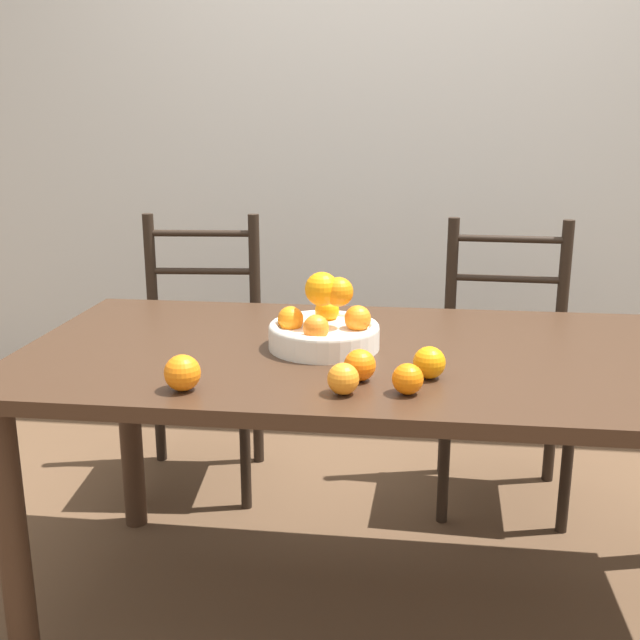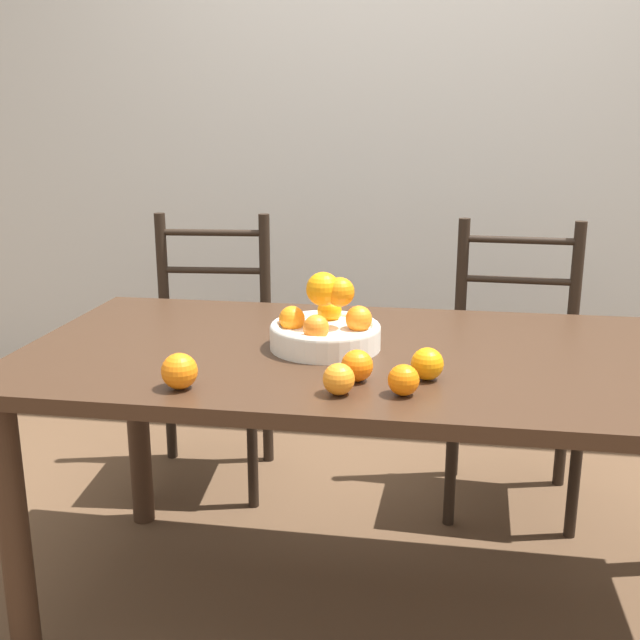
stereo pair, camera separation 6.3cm
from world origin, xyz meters
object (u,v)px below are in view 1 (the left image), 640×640
(orange_loose_3, at_px, (408,379))
(orange_loose_4, at_px, (182,373))
(chair_right, at_px, (505,368))
(orange_loose_1, at_px, (343,379))
(chair_left, at_px, (198,356))
(orange_loose_0, at_px, (360,365))
(fruit_bowl, at_px, (324,325))
(orange_loose_2, at_px, (429,363))

(orange_loose_3, relative_size, orange_loose_4, 0.85)
(chair_right, bearing_deg, orange_loose_1, -111.56)
(orange_loose_4, xyz_separation_m, chair_left, (-0.28, 1.04, -0.31))
(orange_loose_0, xyz_separation_m, orange_loose_1, (-0.03, -0.09, -0.00))
(fruit_bowl, xyz_separation_m, chair_right, (0.53, 0.70, -0.33))
(orange_loose_3, relative_size, chair_left, 0.07)
(orange_loose_4, bearing_deg, orange_loose_2, 15.36)
(orange_loose_4, height_order, chair_right, chair_right)
(orange_loose_4, xyz_separation_m, chair_right, (0.79, 1.04, -0.31))
(fruit_bowl, xyz_separation_m, orange_loose_2, (0.25, -0.20, -0.02))
(orange_loose_3, bearing_deg, orange_loose_2, 66.46)
(chair_left, bearing_deg, orange_loose_2, -53.84)
(fruit_bowl, height_order, orange_loose_0, fruit_bowl)
(orange_loose_2, bearing_deg, chair_left, 131.16)
(orange_loose_1, distance_m, orange_loose_4, 0.33)
(orange_loose_3, xyz_separation_m, chair_left, (-0.74, 1.00, -0.30))
(orange_loose_0, distance_m, orange_loose_3, 0.12)
(orange_loose_3, distance_m, orange_loose_4, 0.46)
(orange_loose_1, xyz_separation_m, chair_left, (-0.61, 1.02, -0.30))
(orange_loose_1, bearing_deg, orange_loose_2, 34.57)
(orange_loose_1, distance_m, orange_loose_3, 0.13)
(fruit_bowl, xyz_separation_m, orange_loose_1, (0.08, -0.32, -0.02))
(orange_loose_1, xyz_separation_m, orange_loose_4, (-0.33, -0.02, 0.01))
(orange_loose_0, bearing_deg, fruit_bowl, 114.38)
(orange_loose_1, xyz_separation_m, orange_loose_2, (0.18, 0.12, 0.00))
(orange_loose_0, distance_m, chair_left, 1.17)
(fruit_bowl, bearing_deg, orange_loose_2, -37.80)
(fruit_bowl, relative_size, orange_loose_1, 4.12)
(orange_loose_0, relative_size, orange_loose_3, 1.07)
(fruit_bowl, height_order, orange_loose_1, fruit_bowl)
(orange_loose_1, height_order, chair_left, chair_left)
(fruit_bowl, relative_size, orange_loose_2, 3.84)
(orange_loose_2, relative_size, orange_loose_3, 1.09)
(orange_loose_2, height_order, chair_right, chair_right)
(fruit_bowl, bearing_deg, chair_left, 127.19)
(fruit_bowl, distance_m, orange_loose_4, 0.42)
(orange_loose_1, xyz_separation_m, chair_right, (0.45, 1.02, -0.30))
(chair_left, bearing_deg, chair_right, -5.00)
(orange_loose_4, bearing_deg, orange_loose_3, 4.44)
(orange_loose_0, bearing_deg, orange_loose_3, -34.18)
(orange_loose_1, distance_m, orange_loose_2, 0.21)
(fruit_bowl, bearing_deg, chair_right, 52.98)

